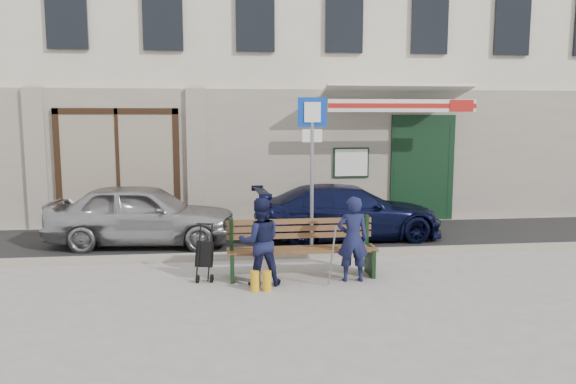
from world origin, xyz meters
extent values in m
plane|color=#9E9991|center=(0.00, 0.00, 0.00)|extent=(80.00, 80.00, 0.00)
cube|color=#282828|center=(0.00, 3.10, 0.01)|extent=(60.00, 3.20, 0.01)
cube|color=#9E9384|center=(0.00, 1.50, 0.06)|extent=(60.00, 0.18, 0.12)
cube|color=beige|center=(0.00, 8.50, 5.00)|extent=(20.00, 7.00, 10.00)
cube|color=#9E9384|center=(0.00, 4.96, 1.60)|extent=(20.00, 0.12, 3.20)
cube|color=maroon|center=(-3.20, 5.02, 1.55)|extent=(2.50, 0.12, 2.00)
cube|color=black|center=(4.10, 4.88, 1.30)|extent=(1.60, 0.10, 2.60)
cube|color=black|center=(4.10, 5.35, 1.20)|extent=(1.25, 0.90, 2.40)
cube|color=white|center=(2.30, 4.85, 1.45)|extent=(0.80, 0.03, 0.65)
cube|color=white|center=(3.20, 4.62, 3.08)|extent=(3.40, 1.72, 0.42)
cube|color=white|center=(3.20, 3.77, 2.80)|extent=(3.40, 0.05, 0.28)
cube|color=#A71914|center=(3.20, 3.74, 2.80)|extent=(3.40, 0.02, 0.10)
imported|color=#A6A6AA|center=(-2.41, 2.85, 0.63)|extent=(3.82, 1.83, 1.26)
imported|color=black|center=(1.79, 2.95, 0.57)|extent=(4.03, 1.81, 1.15)
cylinder|color=gray|center=(0.84, 1.87, 1.40)|extent=(0.07, 0.07, 2.80)
cube|color=#0B36A6|center=(0.84, 1.87, 2.64)|extent=(0.54, 0.07, 0.54)
cube|color=white|center=(0.84, 1.84, 2.64)|extent=(0.30, 0.04, 0.37)
cube|color=white|center=(0.84, 1.87, 2.21)|extent=(0.37, 0.06, 0.24)
cube|color=brown|center=(0.42, 0.24, 0.45)|extent=(2.40, 0.50, 0.04)
cube|color=brown|center=(0.42, 0.52, 0.74)|extent=(2.40, 0.10, 0.36)
cube|color=black|center=(-0.70, 0.24, 0.23)|extent=(0.06, 0.50, 0.45)
cube|color=black|center=(1.54, 0.24, 0.23)|extent=(0.06, 0.50, 0.45)
cube|color=white|center=(1.17, 0.14, 0.48)|extent=(0.34, 0.25, 0.11)
cylinder|color=gray|center=(0.77, -0.43, 0.50)|extent=(0.07, 0.34, 0.96)
cylinder|color=gold|center=(-0.38, -0.41, 0.15)|extent=(0.13, 0.13, 0.30)
cylinder|color=gold|center=(-0.20, -0.41, 0.15)|extent=(0.13, 0.13, 0.30)
imported|color=#15193C|center=(1.17, -0.06, 0.67)|extent=(0.51, 0.35, 1.34)
imported|color=#141737|center=(-0.28, -0.09, 0.67)|extent=(0.69, 0.55, 1.35)
cylinder|color=black|center=(-1.24, 0.12, 0.06)|extent=(0.07, 0.13, 0.13)
cylinder|color=black|center=(-1.02, 0.12, 0.06)|extent=(0.07, 0.13, 0.13)
cube|color=black|center=(-1.13, 0.30, 0.41)|extent=(0.31, 0.29, 0.43)
cylinder|color=black|center=(-1.13, 0.41, 0.87)|extent=(0.23, 0.09, 0.02)
camera|label=1|loc=(-0.86, -8.43, 2.57)|focal=35.00mm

